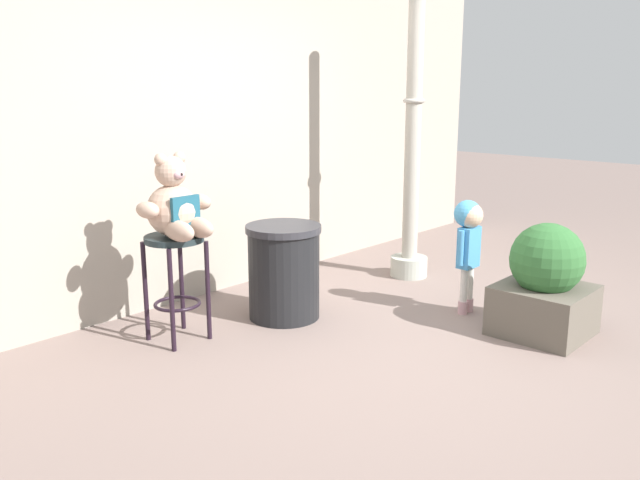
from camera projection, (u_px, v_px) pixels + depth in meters
name	position (u px, v px, depth m)	size (l,w,h in m)	color
ground_plane	(412.00, 352.00, 4.34)	(24.00, 24.00, 0.00)	gray
building_wall	(198.00, 98.00, 5.38)	(7.68, 0.30, 3.20)	#A19889
bar_stool_with_teddy	(175.00, 266.00, 4.45)	(0.39, 0.39, 0.73)	#1E2A2D
teddy_bear	(175.00, 207.00, 4.34)	(0.53, 0.48, 0.55)	tan
child_walking	(469.00, 232.00, 4.97)	(0.28, 0.22, 0.87)	#CA9AA2
trash_bin	(284.00, 271.00, 4.93)	(0.56, 0.56, 0.71)	black
lamppost	(412.00, 160.00, 5.84)	(0.33, 0.33, 2.71)	#ABAEA1
planter_with_shrub	(545.00, 284.00, 4.59)	(0.60, 0.60, 0.79)	#5F574C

